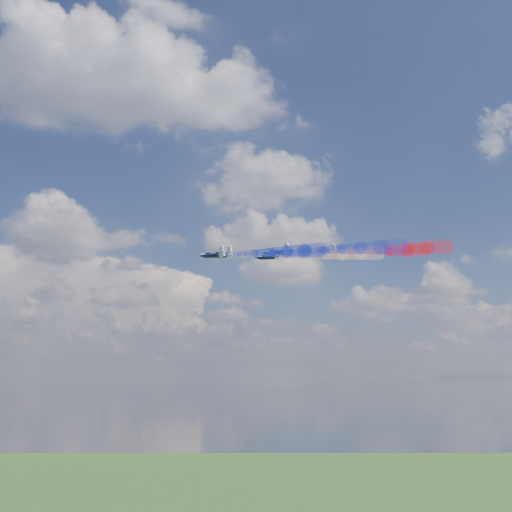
{
  "coord_description": "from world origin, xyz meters",
  "views": [
    {
      "loc": [
        -38.03,
        -151.44,
        128.44
      ],
      "look_at": [
        -18.43,
        9.36,
        162.37
      ],
      "focal_mm": 40.64,
      "sensor_mm": 36.0,
      "label": 1
    }
  ],
  "objects": [
    {
      "name": "trail_inner_left",
      "position": [
        -16.12,
        -8.3,
        159.86
      ],
      "size": [
        22.0,
        29.54,
        8.11
      ],
      "primitive_type": null,
      "rotation": [
        0.12,
        -0.13,
        0.6
      ],
      "color": "#1729CA"
    },
    {
      "name": "trail_inner_right",
      "position": [
        -1.88,
        0.64,
        161.34
      ],
      "size": [
        22.0,
        29.54,
        8.11
      ],
      "primitive_type": null,
      "rotation": [
        0.12,
        -0.13,
        0.6
      ],
      "color": "red"
    },
    {
      "name": "jet_lead",
      "position": [
        -27.43,
        23.36,
        165.1
      ],
      "size": [
        13.44,
        14.16,
        5.34
      ],
      "primitive_type": null,
      "rotation": [
        0.12,
        -0.13,
        0.6
      ],
      "color": "black"
    },
    {
      "name": "trail_outer_left",
      "position": [
        -19.28,
        -23.46,
        156.34
      ],
      "size": [
        22.0,
        29.54,
        8.11
      ],
      "primitive_type": null,
      "rotation": [
        0.12,
        -0.13,
        0.6
      ],
      "color": "#1729CA"
    },
    {
      "name": "trail_lead",
      "position": [
        -15.25,
        6.03,
        162.48
      ],
      "size": [
        22.0,
        29.54,
        8.11
      ],
      "primitive_type": null,
      "rotation": [
        0.12,
        -0.13,
        0.6
      ],
      "color": "white"
    },
    {
      "name": "jet_inner_right",
      "position": [
        -14.06,
        17.98,
        163.96
      ],
      "size": [
        13.44,
        14.16,
        5.34
      ],
      "primitive_type": null,
      "rotation": [
        0.12,
        -0.13,
        0.6
      ],
      "color": "black"
    },
    {
      "name": "jet_inner_left",
      "position": [
        -28.3,
        9.04,
        162.49
      ],
      "size": [
        13.44,
        14.16,
        5.34
      ],
      "primitive_type": null,
      "rotation": [
        0.12,
        -0.13,
        0.6
      ],
      "color": "black"
    },
    {
      "name": "jet_rear_left",
      "position": [
        -15.33,
        -8.69,
        159.62
      ],
      "size": [
        13.44,
        14.16,
        5.34
      ],
      "primitive_type": null,
      "rotation": [
        0.12,
        -0.13,
        0.6
      ],
      "color": "black"
    },
    {
      "name": "trail_outer_right",
      "position": [
        12.48,
        -1.64,
        162.05
      ],
      "size": [
        22.0,
        29.54,
        8.11
      ],
      "primitive_type": null,
      "rotation": [
        0.12,
        -0.13,
        0.6
      ],
      "color": "red"
    },
    {
      "name": "trail_rear_right",
      "position": [
        10.93,
        -17.66,
        159.25
      ],
      "size": [
        22.0,
        29.54,
        8.11
      ],
      "primitive_type": null,
      "rotation": [
        0.12,
        -0.13,
        0.6
      ],
      "color": "red"
    },
    {
      "name": "jet_outer_right",
      "position": [
        0.3,
        15.7,
        164.67
      ],
      "size": [
        13.44,
        14.16,
        5.34
      ],
      "primitive_type": null,
      "rotation": [
        0.12,
        -0.13,
        0.6
      ],
      "color": "black"
    },
    {
      "name": "jet_rear_right",
      "position": [
        -1.25,
        -0.33,
        161.87
      ],
      "size": [
        13.44,
        14.16,
        5.34
      ],
      "primitive_type": null,
      "rotation": [
        0.12,
        -0.13,
        0.6
      ],
      "color": "black"
    },
    {
      "name": "jet_center_third",
      "position": [
        -15.53,
        5.05,
        161.15
      ],
      "size": [
        13.44,
        14.16,
        5.34
      ],
      "primitive_type": null,
      "rotation": [
        0.12,
        -0.13,
        0.6
      ],
      "color": "black"
    },
    {
      "name": "jet_outer_left",
      "position": [
        -31.46,
        -6.13,
        158.96
      ],
      "size": [
        13.44,
        14.16,
        5.34
      ],
      "primitive_type": null,
      "rotation": [
        0.12,
        -0.13,
        0.6
      ],
      "color": "black"
    },
    {
      "name": "trail_rear_left",
      "position": [
        -3.15,
        -26.02,
        156.99
      ],
      "size": [
        22.0,
        29.54,
        8.11
      ],
      "primitive_type": null,
      "rotation": [
        0.12,
        -0.13,
        0.6
      ],
      "color": "#1729CA"
    },
    {
      "name": "trail_center_third",
      "position": [
        -3.35,
        -12.29,
        158.53
      ],
      "size": [
        22.0,
        29.54,
        8.11
      ],
      "primitive_type": null,
      "rotation": [
        0.12,
        -0.13,
        0.6
      ],
      "color": "white"
    }
  ]
}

